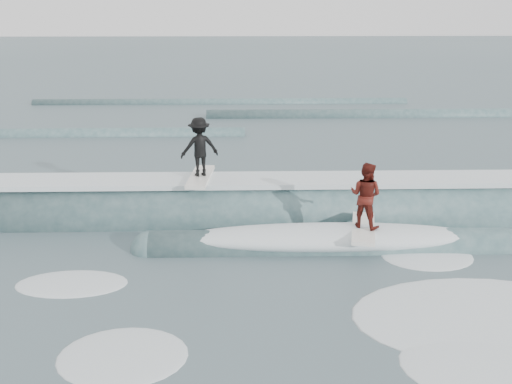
{
  "coord_description": "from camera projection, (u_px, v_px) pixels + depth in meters",
  "views": [
    {
      "loc": [
        -0.33,
        -11.54,
        6.07
      ],
      "look_at": [
        0.0,
        2.8,
        1.1
      ],
      "focal_mm": 40.0,
      "sensor_mm": 36.0,
      "label": 1
    }
  ],
  "objects": [
    {
      "name": "ground",
      "position": [
        259.0,
        278.0,
        12.9
      ],
      "size": [
        160.0,
        160.0,
        0.0
      ],
      "primitive_type": "plane",
      "color": "#384D52",
      "rests_on": "ground"
    },
    {
      "name": "breaking_wave",
      "position": [
        264.0,
        219.0,
        16.2
      ],
      "size": [
        21.67,
        3.88,
        2.2
      ],
      "color": "#335156",
      "rests_on": "ground"
    },
    {
      "name": "surfer_black",
      "position": [
        200.0,
        150.0,
        15.79
      ],
      "size": [
        1.2,
        2.04,
        1.74
      ],
      "color": "white",
      "rests_on": "ground"
    },
    {
      "name": "surfer_red",
      "position": [
        365.0,
        199.0,
        14.03
      ],
      "size": [
        1.02,
        2.07,
        1.76
      ],
      "color": "white",
      "rests_on": "ground"
    },
    {
      "name": "whitewater",
      "position": [
        323.0,
        314.0,
        11.44
      ],
      "size": [
        16.32,
        6.05,
        0.1
      ],
      "color": "silver",
      "rests_on": "ground"
    },
    {
      "name": "far_swells",
      "position": [
        243.0,
        118.0,
        29.56
      ],
      "size": [
        42.0,
        8.65,
        0.8
      ],
      "color": "#335156",
      "rests_on": "ground"
    }
  ]
}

